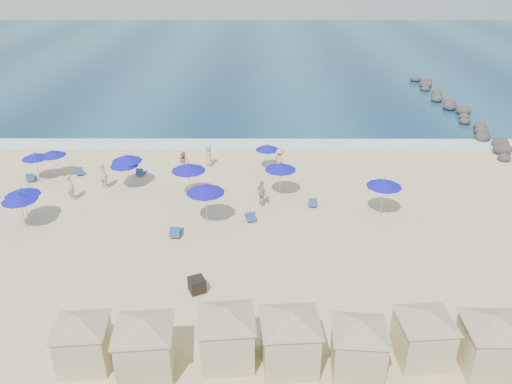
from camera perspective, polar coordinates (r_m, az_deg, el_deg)
ground at (r=29.02m, az=-7.71°, el=-5.56°), size 160.00×160.00×0.00m
ocean at (r=80.94m, az=-2.73°, el=15.45°), size 160.00×80.00×0.06m
surf_line at (r=42.87m, az=-5.15°, el=5.47°), size 160.00×2.50×0.08m
rock_jetty at (r=55.26m, az=21.72°, el=8.85°), size 2.56×26.66×0.96m
trash_bin at (r=24.89m, az=-6.77°, el=-10.50°), size 0.98×0.98×0.74m
cabana_0 at (r=21.51m, az=-19.29°, el=-15.11°), size 4.13×4.13×2.60m
cabana_1 at (r=20.50m, az=-12.65°, el=-15.95°), size 4.52×4.52×2.85m
cabana_2 at (r=20.49m, az=-3.42°, el=-15.20°), size 4.55×4.55×2.87m
cabana_3 at (r=20.30m, az=3.93°, el=-15.59°), size 4.63×4.63×2.91m
cabana_4 at (r=20.52m, az=11.73°, el=-16.09°), size 4.30×4.30×2.70m
cabana_5 at (r=21.62m, az=18.70°, el=-14.56°), size 4.29×4.29×2.70m
cabana_6 at (r=22.13m, az=25.47°, el=-14.61°), size 4.54×4.54×2.85m
umbrella_0 at (r=38.72m, az=-22.26°, el=4.15°), size 1.91×1.91×2.18m
umbrella_1 at (r=32.75m, az=-25.15°, el=0.01°), size 2.10×2.10×2.39m
umbrella_2 at (r=38.72m, az=-23.94°, el=3.81°), size 1.89×1.89×2.15m
umbrella_3 at (r=32.21m, az=-25.46°, el=-0.54°), size 2.08×2.08×2.36m
umbrella_4 at (r=35.19m, az=-14.86°, el=3.23°), size 1.96×1.96×2.24m
umbrella_5 at (r=35.52m, az=-14.56°, el=3.78°), size 2.13×2.13×2.43m
umbrella_6 at (r=29.66m, az=-5.80°, el=0.37°), size 2.34×2.34×2.66m
umbrella_7 at (r=32.87m, az=-7.74°, el=2.83°), size 2.28×2.28×2.59m
umbrella_8 at (r=37.20m, az=1.32°, el=5.13°), size 1.81×1.81×2.06m
umbrella_9 at (r=33.09m, az=2.82°, el=2.93°), size 2.13×2.13×2.42m
umbrella_10 at (r=31.52m, az=14.47°, el=1.02°), size 2.22×2.22×2.52m
beach_chair_0 at (r=39.43m, az=-24.34°, el=1.52°), size 0.89×1.32×0.67m
beach_chair_1 at (r=39.18m, az=-19.55°, el=2.24°), size 0.97×1.34×0.67m
beach_chair_2 at (r=37.80m, az=-13.02°, el=2.22°), size 0.65×1.19×0.63m
beach_chair_3 at (r=29.52m, az=-9.13°, el=-4.50°), size 0.67×1.36×0.73m
beach_chair_4 at (r=30.77m, az=-0.65°, el=-2.81°), size 0.76×1.31×0.68m
beach_chair_5 at (r=32.66m, az=6.50°, el=-1.18°), size 0.67×1.24×0.65m
beachgoer_0 at (r=35.17m, az=-20.41°, el=0.54°), size 0.78×0.76×1.81m
beachgoer_1 at (r=37.10m, az=-8.28°, el=3.33°), size 1.11×1.08×1.80m
beachgoer_2 at (r=32.22m, az=0.66°, el=-0.13°), size 0.93×1.08×1.74m
beachgoer_3 at (r=37.15m, az=2.75°, el=3.66°), size 1.28×1.36×1.85m
beachgoer_4 at (r=38.42m, az=-5.42°, el=4.20°), size 0.80×0.95×1.66m
beachgoer_5 at (r=36.16m, az=-16.99°, el=1.82°), size 0.81×0.73×1.85m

